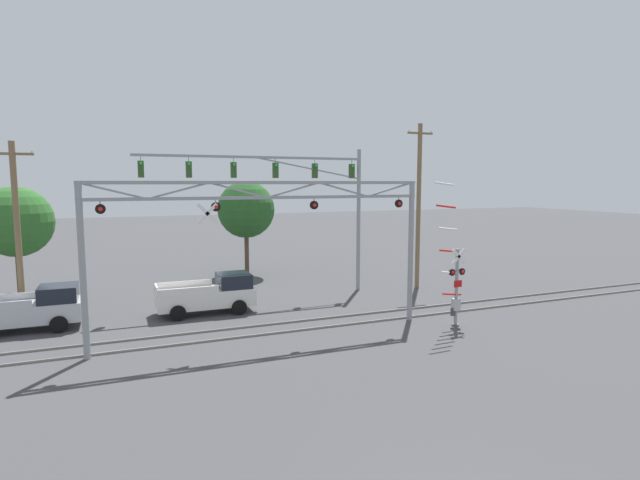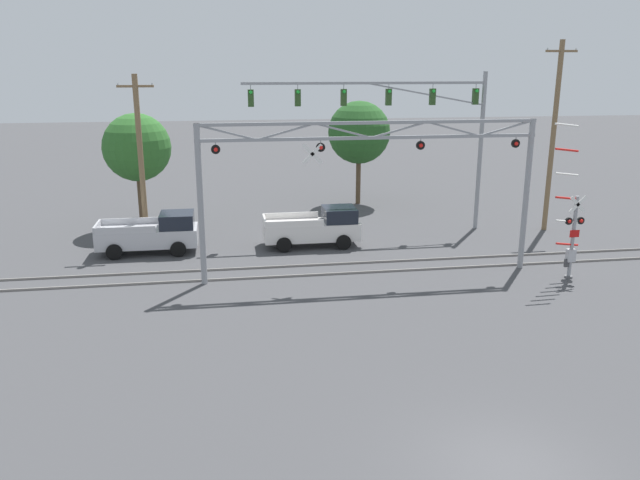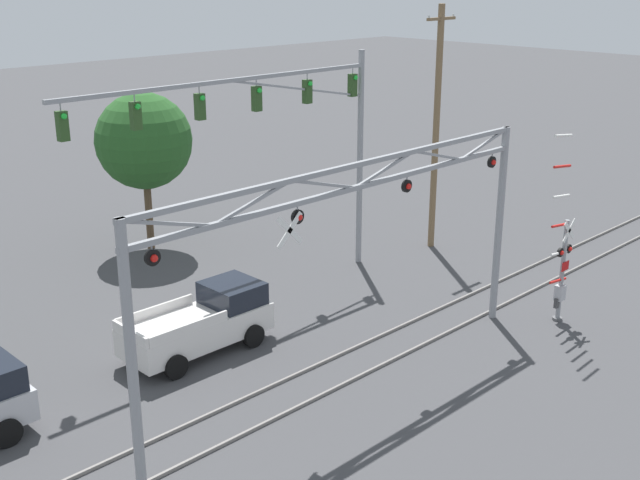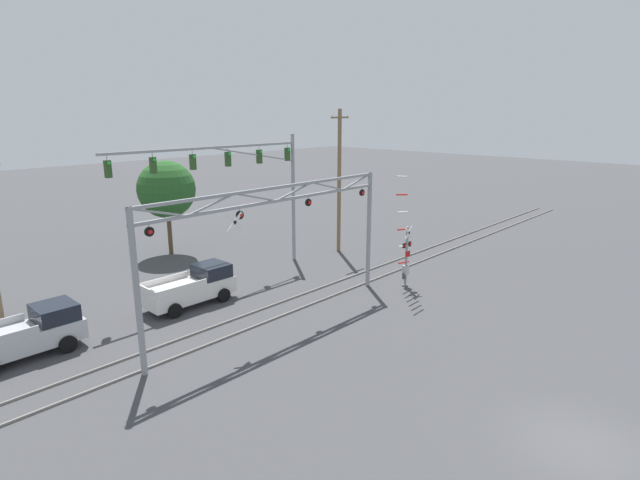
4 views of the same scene
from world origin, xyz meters
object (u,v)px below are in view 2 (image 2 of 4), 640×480
utility_pole_right (553,136)px  crossing_gantry (370,170)px  background_tree_far_left_verge (137,148)px  utility_pole_left (141,159)px  pickup_truck_lead (316,227)px  crossing_signal_mast (571,232)px  background_tree_beyond_span (359,133)px  pickup_truck_following (153,234)px  traffic_signal_span (416,117)px

utility_pole_right → crossing_gantry: bearing=-151.8°
utility_pole_right → background_tree_far_left_verge: 23.31m
utility_pole_left → pickup_truck_lead: bearing=-10.1°
utility_pole_right → background_tree_far_left_verge: bearing=170.1°
crossing_signal_mast → utility_pole_left: bearing=155.9°
crossing_gantry → utility_pole_right: bearing=28.2°
utility_pole_right → background_tree_beyond_span: 12.55m
background_tree_far_left_verge → pickup_truck_following: bearing=-77.8°
traffic_signal_span → utility_pole_left: size_ratio=1.53×
utility_pole_right → background_tree_beyond_span: (-9.12, 8.61, -0.56)m
pickup_truck_lead → utility_pole_left: bearing=169.9°
utility_pole_left → background_tree_far_left_verge: 3.68m
pickup_truck_lead → background_tree_far_left_verge: bearing=151.1°
crossing_signal_mast → utility_pole_left: size_ratio=0.78×
pickup_truck_following → utility_pole_right: (21.83, 1.17, 4.42)m
utility_pole_left → background_tree_far_left_verge: (-0.62, 3.63, 0.16)m
crossing_signal_mast → background_tree_far_left_verge: size_ratio=1.04×
crossing_gantry → pickup_truck_following: (-9.90, 5.22, -3.83)m
crossing_gantry → utility_pole_left: size_ratio=1.70×
background_tree_beyond_span → pickup_truck_lead: bearing=-114.1°
crossing_signal_mast → utility_pole_right: utility_pole_right is taller
utility_pole_left → pickup_truck_following: bearing=-72.0°
background_tree_far_left_verge → pickup_truck_lead: bearing=-28.9°
pickup_truck_following → utility_pole_right: size_ratio=0.47×
traffic_signal_span → pickup_truck_lead: bearing=-160.2°
utility_pole_right → background_tree_far_left_verge: (-22.95, 3.99, -0.71)m
traffic_signal_span → pickup_truck_lead: (-5.85, -2.10, -5.45)m
crossing_gantry → background_tree_beyond_span: 15.26m
crossing_signal_mast → pickup_truck_lead: (-10.23, 6.94, -1.15)m
crossing_gantry → background_tree_far_left_verge: (-11.02, 10.38, -0.13)m
traffic_signal_span → utility_pole_right: bearing=-6.7°
background_tree_beyond_span → crossing_gantry: bearing=-100.6°
traffic_signal_span → background_tree_far_left_verge: 15.69m
pickup_truck_lead → pickup_truck_following: 8.31m
crossing_gantry → utility_pole_left: bearing=147.0°
crossing_gantry → pickup_truck_following: 11.83m
crossing_gantry → crossing_signal_mast: (8.64, -1.76, -2.68)m
traffic_signal_span → background_tree_far_left_verge: traffic_signal_span is taller
traffic_signal_span → background_tree_beyond_span: traffic_signal_span is taller
utility_pole_left → background_tree_far_left_verge: bearing=99.7°
traffic_signal_span → utility_pole_left: 14.79m
crossing_gantry → background_tree_beyond_span: (2.81, 15.00, 0.03)m
crossing_gantry → utility_pole_left: utility_pole_left is taller
traffic_signal_span → utility_pole_right: 7.79m
background_tree_beyond_span → background_tree_far_left_verge: bearing=-161.5°
crossing_signal_mast → utility_pole_left: (-19.04, 8.51, 2.39)m
crossing_signal_mast → utility_pole_left: utility_pole_left is taller
pickup_truck_following → utility_pole_right: bearing=3.1°
traffic_signal_span → background_tree_beyond_span: (-1.45, 7.72, -1.59)m
pickup_truck_following → utility_pole_left: utility_pole_left is taller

